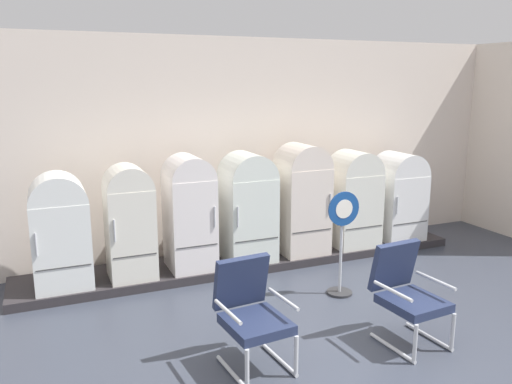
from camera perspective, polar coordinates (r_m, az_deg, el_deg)
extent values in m
cube|color=#393E4B|center=(5.23, 12.61, -18.62)|extent=(12.00, 10.00, 0.05)
cube|color=silver|center=(7.82, -2.52, 4.86)|extent=(11.76, 0.12, 3.25)
cube|color=#47443F|center=(7.75, -2.61, 14.24)|extent=(11.76, 0.07, 0.06)
cube|color=#2D2A2D|center=(7.61, -0.72, -7.49)|extent=(6.48, 0.95, 0.12)
cube|color=white|center=(6.81, -20.73, -5.43)|extent=(0.68, 0.63, 1.08)
cylinder|color=white|center=(6.67, -21.08, -0.99)|extent=(0.68, 0.62, 0.68)
cube|color=#383838|center=(6.56, -20.47, -7.85)|extent=(0.62, 0.01, 0.01)
cylinder|color=silver|center=(6.45, -23.16, -5.38)|extent=(0.02, 0.02, 0.28)
cube|color=silver|center=(6.84, -13.73, -4.43)|extent=(0.58, 0.59, 1.18)
cylinder|color=silver|center=(6.70, -13.99, 0.41)|extent=(0.58, 0.58, 0.58)
cube|color=#383838|center=(6.63, -13.21, -6.90)|extent=(0.54, 0.01, 0.01)
cylinder|color=silver|center=(6.48, -15.38, -4.17)|extent=(0.02, 0.02, 0.28)
cube|color=white|center=(7.03, -7.34, -3.44)|extent=(0.60, 0.67, 1.25)
cylinder|color=white|center=(6.89, -7.49, 1.56)|extent=(0.60, 0.66, 0.60)
cube|color=#383838|center=(6.78, -6.51, -5.99)|extent=(0.55, 0.01, 0.01)
cylinder|color=silver|center=(6.73, -4.59, -2.76)|extent=(0.02, 0.02, 0.28)
cube|color=silver|center=(7.30, -0.92, -2.97)|extent=(0.68, 0.67, 1.19)
cylinder|color=silver|center=(7.16, -0.94, 1.63)|extent=(0.68, 0.66, 0.68)
cube|color=#383838|center=(7.06, 0.12, -5.32)|extent=(0.63, 0.01, 0.01)
cylinder|color=silver|center=(6.85, -2.02, -2.77)|extent=(0.02, 0.02, 0.28)
cube|color=silver|center=(7.63, 5.06, -2.00)|extent=(0.68, 0.66, 1.28)
cylinder|color=silver|center=(7.50, 5.15, 2.73)|extent=(0.68, 0.64, 0.68)
cube|color=#383838|center=(7.41, 6.23, -4.31)|extent=(0.62, 0.01, 0.01)
cylinder|color=silver|center=(7.44, 8.22, -1.24)|extent=(0.02, 0.02, 0.28)
cube|color=silver|center=(8.08, 10.71, -1.92)|extent=(0.69, 0.61, 1.13)
cylinder|color=silver|center=(7.96, 10.87, 2.01)|extent=(0.69, 0.60, 0.69)
cube|color=#383838|center=(7.88, 11.89, -3.85)|extent=(0.64, 0.01, 0.01)
cylinder|color=silver|center=(7.63, 10.28, -1.70)|extent=(0.02, 0.02, 0.28)
cube|color=white|center=(8.61, 15.40, -1.56)|extent=(0.70, 0.67, 1.04)
cylinder|color=white|center=(8.50, 15.60, 1.86)|extent=(0.70, 0.65, 0.70)
cube|color=#383838|center=(8.40, 16.74, -3.30)|extent=(0.64, 0.01, 0.01)
cylinder|color=silver|center=(8.14, 15.36, -1.44)|extent=(0.02, 0.02, 0.28)
cylinder|color=silver|center=(4.99, -2.64, -19.37)|extent=(0.10, 0.64, 0.04)
cylinder|color=silver|center=(4.66, -1.00, -19.08)|extent=(0.04, 0.04, 0.38)
cylinder|color=silver|center=(5.19, 2.57, -18.01)|extent=(0.10, 0.64, 0.04)
cylinder|color=silver|center=(4.88, 4.46, -17.59)|extent=(0.04, 0.04, 0.38)
cube|color=#232D4B|center=(4.88, 0.03, -14.37)|extent=(0.59, 0.62, 0.09)
cube|color=#232D4B|center=(5.00, -1.66, -9.86)|extent=(0.55, 0.22, 0.52)
cylinder|color=silver|center=(4.68, -3.15, -13.07)|extent=(0.08, 0.52, 0.04)
cylinder|color=silver|center=(4.93, 3.03, -11.72)|extent=(0.08, 0.52, 0.04)
cylinder|color=silver|center=(5.55, 14.82, -16.32)|extent=(0.09, 0.64, 0.04)
cylinder|color=silver|center=(5.27, 17.19, -15.71)|extent=(0.04, 0.04, 0.38)
cylinder|color=silver|center=(5.86, 18.55, -14.91)|extent=(0.09, 0.64, 0.04)
cylinder|color=silver|center=(5.60, 20.93, -14.23)|extent=(0.04, 0.04, 0.38)
cube|color=#232D4B|center=(5.52, 17.02, -11.65)|extent=(0.58, 0.62, 0.09)
cube|color=#232D4B|center=(5.61, 15.01, -7.78)|extent=(0.55, 0.22, 0.52)
cylinder|color=silver|center=(5.26, 14.88, -10.54)|extent=(0.08, 0.52, 0.04)
cylinder|color=silver|center=(5.64, 19.25, -9.23)|extent=(0.08, 0.52, 0.04)
cylinder|color=#2D2D30|center=(6.70, 9.21, -10.90)|extent=(0.32, 0.32, 0.03)
cylinder|color=silver|center=(6.50, 9.38, -6.40)|extent=(0.04, 0.04, 1.08)
cylinder|color=navy|center=(6.33, 9.68, -1.84)|extent=(0.43, 0.02, 0.43)
cylinder|color=white|center=(6.32, 9.74, -1.87)|extent=(0.23, 0.00, 0.23)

